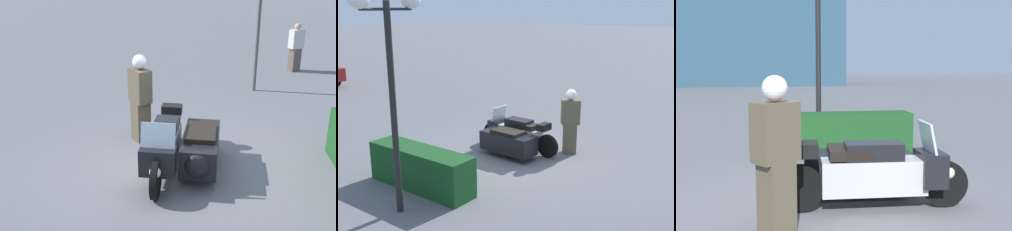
% 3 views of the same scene
% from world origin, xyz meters
% --- Properties ---
extents(ground_plane, '(160.00, 160.00, 0.00)m').
position_xyz_m(ground_plane, '(0.00, 0.00, 0.00)').
color(ground_plane, slate).
extents(police_motorcycle, '(2.54, 1.29, 1.15)m').
position_xyz_m(police_motorcycle, '(0.47, -0.06, 0.46)').
color(police_motorcycle, black).
rests_on(police_motorcycle, ground).
extents(officer_rider, '(0.56, 0.52, 1.77)m').
position_xyz_m(officer_rider, '(-0.83, -1.01, 0.93)').
color(officer_rider, brown).
rests_on(officer_rider, ground).
extents(traffic_light_far, '(0.23, 0.27, 3.26)m').
position_xyz_m(traffic_light_far, '(-4.46, 1.63, 2.16)').
color(traffic_light_far, '#4C4C4C').
rests_on(traffic_light_far, ground).
extents(pedestrian_bystander, '(0.45, 0.51, 1.55)m').
position_xyz_m(pedestrian_bystander, '(-6.81, 3.14, 0.78)').
color(pedestrian_bystander, brown).
rests_on(pedestrian_bystander, ground).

